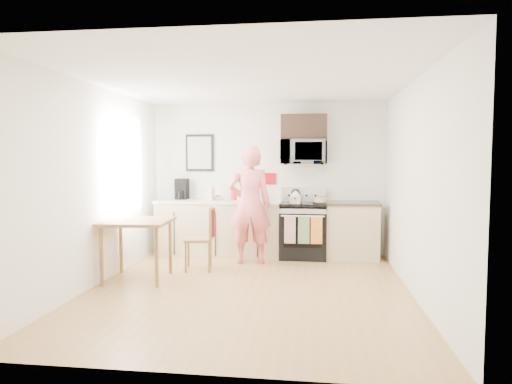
# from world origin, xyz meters

# --- Properties ---
(floor) EXTENTS (4.60, 4.60, 0.00)m
(floor) POSITION_xyz_m (0.00, 0.00, 0.00)
(floor) COLOR #A87D41
(floor) RESTS_ON ground
(back_wall) EXTENTS (4.00, 0.04, 2.60)m
(back_wall) POSITION_xyz_m (0.00, 2.30, 1.30)
(back_wall) COLOR white
(back_wall) RESTS_ON floor
(front_wall) EXTENTS (4.00, 0.04, 2.60)m
(front_wall) POSITION_xyz_m (0.00, -2.30, 1.30)
(front_wall) COLOR white
(front_wall) RESTS_ON floor
(left_wall) EXTENTS (0.04, 4.60, 2.60)m
(left_wall) POSITION_xyz_m (-2.00, 0.00, 1.30)
(left_wall) COLOR white
(left_wall) RESTS_ON floor
(right_wall) EXTENTS (0.04, 4.60, 2.60)m
(right_wall) POSITION_xyz_m (2.00, 0.00, 1.30)
(right_wall) COLOR white
(right_wall) RESTS_ON floor
(ceiling) EXTENTS (4.00, 4.60, 0.04)m
(ceiling) POSITION_xyz_m (0.00, 0.00, 2.60)
(ceiling) COLOR white
(ceiling) RESTS_ON back_wall
(window) EXTENTS (0.06, 1.40, 1.50)m
(window) POSITION_xyz_m (-1.96, 0.80, 1.55)
(window) COLOR white
(window) RESTS_ON left_wall
(cabinet_left) EXTENTS (2.10, 0.60, 0.90)m
(cabinet_left) POSITION_xyz_m (-0.80, 2.00, 0.45)
(cabinet_left) COLOR tan
(cabinet_left) RESTS_ON floor
(countertop_left) EXTENTS (2.14, 0.64, 0.04)m
(countertop_left) POSITION_xyz_m (-0.80, 2.00, 0.92)
(countertop_left) COLOR white
(countertop_left) RESTS_ON cabinet_left
(cabinet_right) EXTENTS (0.84, 0.60, 0.90)m
(cabinet_right) POSITION_xyz_m (1.43, 2.00, 0.45)
(cabinet_right) COLOR tan
(cabinet_right) RESTS_ON floor
(countertop_right) EXTENTS (0.88, 0.64, 0.04)m
(countertop_right) POSITION_xyz_m (1.43, 2.00, 0.92)
(countertop_right) COLOR black
(countertop_right) RESTS_ON cabinet_right
(range) EXTENTS (0.76, 0.70, 1.16)m
(range) POSITION_xyz_m (0.63, 1.98, 0.44)
(range) COLOR black
(range) RESTS_ON floor
(microwave) EXTENTS (0.76, 0.51, 0.42)m
(microwave) POSITION_xyz_m (0.63, 2.08, 1.76)
(microwave) COLOR #B4B4B9
(microwave) RESTS_ON back_wall
(upper_cabinet) EXTENTS (0.76, 0.35, 0.40)m
(upper_cabinet) POSITION_xyz_m (0.63, 2.12, 2.18)
(upper_cabinet) COLOR black
(upper_cabinet) RESTS_ON back_wall
(wall_art) EXTENTS (0.50, 0.04, 0.65)m
(wall_art) POSITION_xyz_m (-1.20, 2.28, 1.75)
(wall_art) COLOR black
(wall_art) RESTS_ON back_wall
(wall_trivet) EXTENTS (0.20, 0.02, 0.20)m
(wall_trivet) POSITION_xyz_m (0.05, 2.28, 1.30)
(wall_trivet) COLOR #AC0E19
(wall_trivet) RESTS_ON back_wall
(person) EXTENTS (0.74, 0.55, 1.85)m
(person) POSITION_xyz_m (-0.19, 1.45, 0.92)
(person) COLOR #D93B3F
(person) RESTS_ON floor
(dining_table) EXTENTS (0.87, 0.87, 0.82)m
(dining_table) POSITION_xyz_m (-1.56, 0.28, 0.72)
(dining_table) COLOR brown
(dining_table) RESTS_ON floor
(chair) EXTENTS (0.49, 0.46, 0.94)m
(chair) POSITION_xyz_m (-0.75, 0.94, 0.61)
(chair) COLOR brown
(chair) RESTS_ON floor
(knife_block) EXTENTS (0.10, 0.13, 0.20)m
(knife_block) POSITION_xyz_m (-0.25, 2.16, 1.04)
(knife_block) COLOR brown
(knife_block) RESTS_ON countertop_left
(utensil_crock) EXTENTS (0.12, 0.12, 0.37)m
(utensil_crock) POSITION_xyz_m (-0.55, 2.13, 1.09)
(utensil_crock) COLOR #AC0E19
(utensil_crock) RESTS_ON countertop_left
(fruit_bowl) EXTENTS (0.22, 0.22, 0.09)m
(fruit_bowl) POSITION_xyz_m (-0.82, 2.09, 0.98)
(fruit_bowl) COLOR white
(fruit_bowl) RESTS_ON countertop_left
(milk_carton) EXTENTS (0.11, 0.11, 0.22)m
(milk_carton) POSITION_xyz_m (-0.93, 1.98, 1.05)
(milk_carton) COLOR tan
(milk_carton) RESTS_ON countertop_left
(coffee_maker) EXTENTS (0.21, 0.30, 0.36)m
(coffee_maker) POSITION_xyz_m (-1.49, 2.15, 1.11)
(coffee_maker) COLOR black
(coffee_maker) RESTS_ON countertop_left
(bread_bag) EXTENTS (0.30, 0.20, 0.10)m
(bread_bag) POSITION_xyz_m (-0.30, 1.78, 0.99)
(bread_bag) COLOR tan
(bread_bag) RESTS_ON countertop_left
(cake) EXTENTS (0.25, 0.25, 0.08)m
(cake) POSITION_xyz_m (0.91, 1.91, 0.96)
(cake) COLOR black
(cake) RESTS_ON range
(kettle) EXTENTS (0.17, 0.17, 0.21)m
(kettle) POSITION_xyz_m (0.50, 2.08, 1.01)
(kettle) COLOR white
(kettle) RESTS_ON range
(pot) EXTENTS (0.21, 0.36, 0.11)m
(pot) POSITION_xyz_m (0.52, 1.76, 0.98)
(pot) COLOR #B4B4B9
(pot) RESTS_ON range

